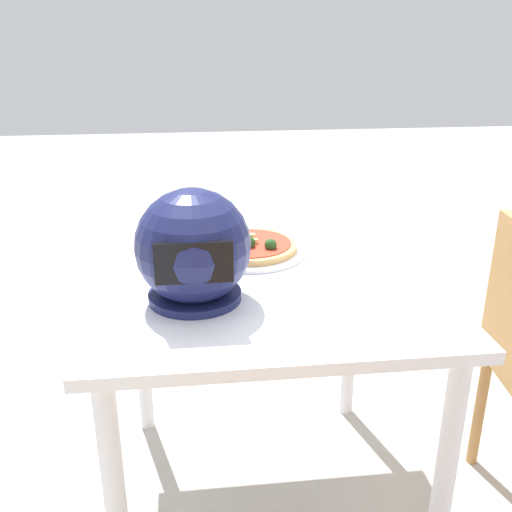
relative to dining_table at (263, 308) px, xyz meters
name	(u,v)px	position (x,y,z in m)	size (l,w,h in m)	color
ground_plane	(262,497)	(0.00, 0.00, -0.67)	(14.00, 14.00, 0.00)	#B2ADA3
dining_table	(263,308)	(0.00, 0.00, 0.00)	(0.88, 0.94, 0.78)	white
pizza_plate	(249,251)	(0.02, -0.15, 0.11)	(0.33, 0.33, 0.01)	white
pizza	(249,245)	(0.02, -0.15, 0.13)	(0.28, 0.28, 0.06)	tan
motorcycle_helmet	(193,249)	(0.19, 0.14, 0.24)	(0.28, 0.28, 0.28)	#191E4C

